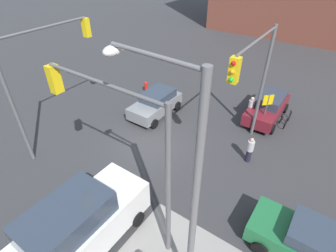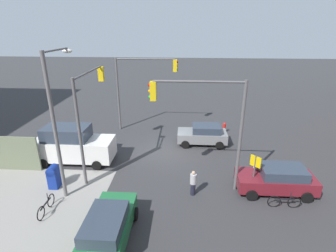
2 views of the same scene
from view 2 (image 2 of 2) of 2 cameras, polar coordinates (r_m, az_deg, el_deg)
The scene contains 16 objects.
ground_plane at distance 20.08m, azimuth -0.68°, elevation -5.70°, with size 120.00×120.00×0.00m, color #333335.
traffic_signal_nw_corner at distance 14.12m, azimuth 8.28°, elevation 2.45°, with size 5.10×0.36×6.50m.
traffic_signal_se_corner at distance 23.10m, azimuth -6.01°, elevation 9.99°, with size 5.40×0.36×6.50m.
traffic_signal_ne_corner at distance 16.99m, azimuth -16.82°, elevation 5.00°, with size 0.36×5.13×6.50m.
street_lamp_corner at distance 14.72m, azimuth -23.06°, elevation 2.10°, with size 0.56×2.68×8.00m.
warning_sign_two_way at distance 15.54m, azimuth 18.35°, elevation -8.67°, with size 0.48×0.48×2.40m.
mailbox_blue at distance 17.10m, azimuth -23.63°, elevation -9.93°, with size 0.56×0.64×1.43m.
fire_hydrant at distance 23.93m, azimuth 12.13°, elevation -0.33°, with size 0.26×0.26×0.94m.
hatchback_maroon at distance 16.50m, azimuth 22.64°, elevation -10.62°, with size 4.35×2.02×1.62m.
sedan_gray at distance 21.26m, azimuth 7.62°, elevation -1.80°, with size 3.91×2.02×1.62m.
coupe_green at distance 12.51m, azimuth -13.02°, elevation -20.77°, with size 2.02×4.38×1.62m.
van_white_delivery at distance 19.43m, azimuth -19.98°, elevation -3.85°, with size 5.40×2.32×2.62m.
pedestrian_crossing at distance 15.14m, azimuth 5.50°, elevation -12.18°, with size 0.36×0.36×1.53m.
pedestrian_waiting at distance 16.84m, azimuth 18.60°, elevation -9.10°, with size 0.36×0.36×1.75m.
bicycle_leaning_on_fence at distance 15.47m, azimuth -25.00°, elevation -15.56°, with size 0.05×1.75×0.97m.
bicycle_at_crosswalk at distance 15.68m, azimuth 23.96°, elevation -14.82°, with size 1.75×0.05×0.97m.
Camera 2 is at (-1.41, 17.83, 9.12)m, focal length 28.00 mm.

